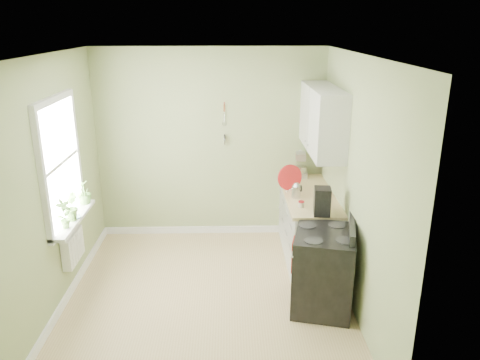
{
  "coord_description": "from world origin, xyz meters",
  "views": [
    {
      "loc": [
        0.26,
        -4.62,
        3.0
      ],
      "look_at": [
        0.39,
        0.55,
        1.25
      ],
      "focal_mm": 35.0,
      "sensor_mm": 36.0,
      "label": 1
    }
  ],
  "objects_px": {
    "coffee_maker": "(322,202)",
    "stove": "(324,270)",
    "kettle": "(296,190)",
    "stand_mixer": "(300,164)"
  },
  "relations": [
    {
      "from": "coffee_maker",
      "to": "stove",
      "type": "bearing_deg",
      "value": -94.36
    },
    {
      "from": "stove",
      "to": "coffee_maker",
      "type": "relative_size",
      "value": 3.17
    },
    {
      "from": "coffee_maker",
      "to": "kettle",
      "type": "bearing_deg",
      "value": 111.58
    },
    {
      "from": "kettle",
      "to": "coffee_maker",
      "type": "height_order",
      "value": "coffee_maker"
    },
    {
      "from": "kettle",
      "to": "coffee_maker",
      "type": "bearing_deg",
      "value": -68.42
    },
    {
      "from": "kettle",
      "to": "stove",
      "type": "bearing_deg",
      "value": -79.73
    },
    {
      "from": "stand_mixer",
      "to": "kettle",
      "type": "distance_m",
      "value": 0.91
    },
    {
      "from": "kettle",
      "to": "coffee_maker",
      "type": "distance_m",
      "value": 0.59
    },
    {
      "from": "stove",
      "to": "kettle",
      "type": "bearing_deg",
      "value": 100.27
    },
    {
      "from": "stand_mixer",
      "to": "kettle",
      "type": "height_order",
      "value": "stand_mixer"
    }
  ]
}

